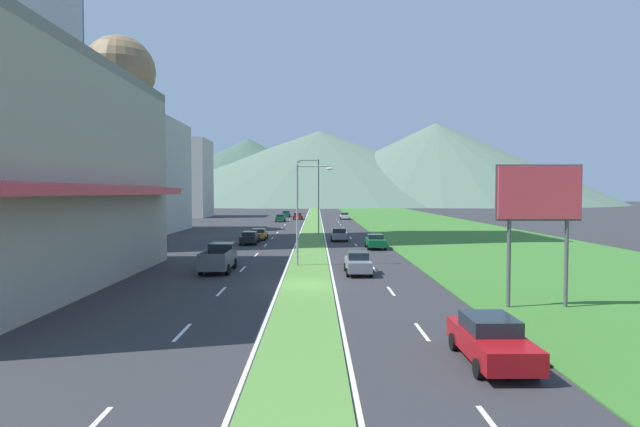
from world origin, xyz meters
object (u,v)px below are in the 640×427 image
at_px(car_6, 259,234).
at_px(car_9, 250,237).
at_px(car_3, 339,234).
at_px(car_0, 286,214).
at_px(car_5, 345,216).
at_px(street_lamp_near, 302,207).
at_px(car_8, 491,340).
at_px(car_7, 375,241).
at_px(car_2, 298,216).
at_px(street_lamp_mid, 316,192).
at_px(car_1, 280,218).
at_px(billboard_roadside, 539,201).
at_px(car_4, 358,263).
at_px(pickup_truck_0, 219,258).
at_px(motorcycle_rider, 234,254).

height_order(car_6, car_9, car_9).
distance_m(car_3, car_9, 11.18).
xyz_separation_m(car_0, car_5, (13.53, -11.31, -0.02)).
xyz_separation_m(street_lamp_near, car_8, (7.25, -23.69, -3.96)).
bearing_deg(car_3, car_5, 176.05).
distance_m(car_7, car_8, 36.43).
xyz_separation_m(street_lamp_near, car_2, (-2.82, 71.88, -4.03)).
distance_m(street_lamp_mid, car_0, 53.85).
distance_m(car_0, car_1, 20.67).
distance_m(car_3, car_8, 45.52).
bearing_deg(car_1, car_7, -164.91).
relative_size(billboard_roadside, car_4, 1.69).
distance_m(billboard_roadside, car_4, 14.72).
height_order(pickup_truck_0, motorcycle_rider, pickup_truck_0).
relative_size(car_4, car_8, 0.91).
bearing_deg(car_8, car_4, -171.18).
distance_m(street_lamp_mid, car_7, 19.31).
height_order(street_lamp_near, car_7, street_lamp_near).
distance_m(car_5, car_9, 56.03).
relative_size(car_0, car_9, 0.90).
relative_size(billboard_roadside, motorcycle_rider, 3.69).
relative_size(street_lamp_near, car_9, 1.72).
bearing_deg(street_lamp_near, car_6, 104.56).
relative_size(car_0, car_5, 0.99).
height_order(car_2, car_6, car_2).
bearing_deg(motorcycle_rider, car_8, -153.18).
height_order(car_3, motorcycle_rider, motorcycle_rider).
relative_size(car_1, motorcycle_rider, 2.08).
bearing_deg(car_4, street_lamp_mid, -175.00).
bearing_deg(car_0, car_6, -179.97).
height_order(street_lamp_near, car_3, street_lamp_near).
bearing_deg(street_lamp_mid, car_3, -71.98).
bearing_deg(car_9, car_3, -69.36).
height_order(street_lamp_mid, car_7, street_lamp_mid).
xyz_separation_m(car_2, car_9, (-3.66, -54.10, 0.00)).
height_order(car_5, pickup_truck_0, pickup_truck_0).
bearing_deg(car_3, car_9, -69.36).
distance_m(car_2, car_4, 76.26).
bearing_deg(billboard_roadside, street_lamp_mid, 103.94).
xyz_separation_m(car_7, car_9, (-13.90, 5.04, -0.03)).
distance_m(street_lamp_near, car_7, 15.28).
bearing_deg(car_5, car_7, -0.04).
distance_m(car_0, pickup_truck_0, 85.93).
distance_m(car_0, car_8, 107.87).
distance_m(pickup_truck_0, motorcycle_rider, 4.74).
height_order(car_4, car_5, car_4).
height_order(car_7, pickup_truck_0, pickup_truck_0).
xyz_separation_m(car_1, car_4, (10.26, -66.75, 0.03)).
height_order(car_7, car_8, car_8).
bearing_deg(pickup_truck_0, car_3, -22.69).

